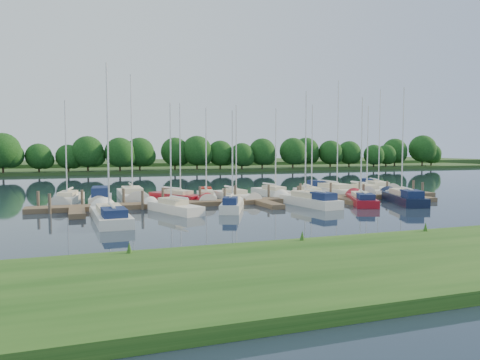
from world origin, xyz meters
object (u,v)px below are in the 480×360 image
object	(u,v)px
sailboat_n_0	(68,200)
sailboat_n_5	(235,197)
sailboat_s_2	(232,206)
dock	(260,202)
motorboat	(101,200)

from	to	relation	value
sailboat_n_0	sailboat_n_5	distance (m)	15.98
sailboat_n_0	sailboat_s_2	distance (m)	16.42
dock	sailboat_n_5	xyz separation A→B (m)	(-1.01, 4.10, 0.07)
dock	motorboat	xyz separation A→B (m)	(-13.88, 5.01, 0.18)
sailboat_n_5	sailboat_n_0	bearing A→B (deg)	-17.38
sailboat_n_5	sailboat_s_2	size ratio (longest dim) A/B	1.13
sailboat_n_0	motorboat	world-z (taller)	sailboat_n_0
sailboat_n_0	sailboat_s_2	bearing A→B (deg)	152.19
sailboat_n_0	dock	bearing A→B (deg)	168.32
sailboat_n_0	sailboat_n_5	bearing A→B (deg)	-179.31
sailboat_n_0	motorboat	distance (m)	3.38
dock	motorboat	bearing A→B (deg)	160.15
motorboat	sailboat_n_5	bearing A→B (deg)	-179.01
sailboat_n_0	motorboat	size ratio (longest dim) A/B	1.48
motorboat	sailboat_n_5	world-z (taller)	sailboat_n_5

